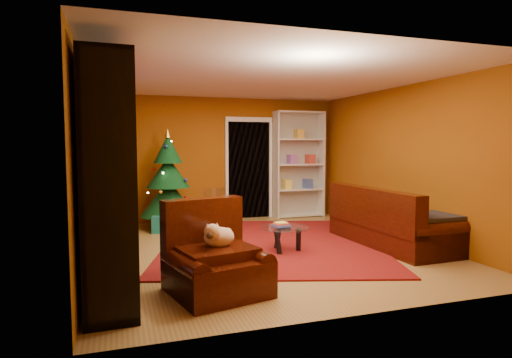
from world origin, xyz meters
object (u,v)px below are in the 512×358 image
object	(u,v)px
dog	(219,237)
gift_box_red	(178,223)
gift_box_teal	(161,224)
sofa	(393,216)
rug	(270,243)
gift_box_green	(190,226)
acrylic_chair	(218,216)
armchair	(217,257)
media_unit	(106,177)
christmas_tree	(168,180)
white_bookshelf	(299,164)
coffee_table	(285,239)

from	to	relation	value
dog	gift_box_red	bearing A→B (deg)	75.71
gift_box_teal	sofa	world-z (taller)	sofa
sofa	rug	bearing A→B (deg)	66.64
dog	rug	bearing A→B (deg)	42.78
gift_box_green	acrylic_chair	xyz separation A→B (m)	(0.41, -0.54, 0.25)
gift_box_red	armchair	world-z (taller)	armchair
media_unit	dog	bearing A→B (deg)	-40.00
gift_box_green	armchair	world-z (taller)	armchair
christmas_tree	sofa	xyz separation A→B (m)	(3.23, -2.59, -0.46)
white_bookshelf	dog	size ratio (longest dim) A/B	6.00
media_unit	armchair	world-z (taller)	media_unit
white_bookshelf	dog	world-z (taller)	white_bookshelf
coffee_table	acrylic_chair	bearing A→B (deg)	121.01
dog	sofa	xyz separation A→B (m)	(3.13, 1.25, -0.12)
acrylic_chair	white_bookshelf	bearing A→B (deg)	30.90
gift_box_green	armchair	bearing A→B (deg)	-93.92
media_unit	sofa	world-z (taller)	media_unit
white_bookshelf	acrylic_chair	bearing A→B (deg)	-142.41
gift_box_red	armchair	distance (m)	3.76
media_unit	gift_box_red	distance (m)	3.23
dog	sofa	world-z (taller)	sofa
rug	media_unit	bearing A→B (deg)	-157.12
gift_box_red	dog	size ratio (longest dim) A/B	0.52
rug	christmas_tree	bearing A→B (deg)	126.89
armchair	coffee_table	bearing A→B (deg)	33.00
sofa	coffee_table	distance (m)	1.83
media_unit	dog	size ratio (longest dim) A/B	7.97
rug	acrylic_chair	xyz separation A→B (m)	(-0.72, 0.63, 0.38)
gift_box_teal	armchair	bearing A→B (deg)	-85.86
white_bookshelf	sofa	xyz separation A→B (m)	(0.31, -3.01, -0.69)
gift_box_red	dog	bearing A→B (deg)	-90.86
gift_box_green	acrylic_chair	world-z (taller)	acrylic_chair
rug	armchair	xyz separation A→B (m)	(-1.35, -2.02, 0.39)
rug	gift_box_green	bearing A→B (deg)	134.02
rug	christmas_tree	distance (m)	2.53
media_unit	gift_box_green	size ratio (longest dim) A/B	11.81
dog	sofa	distance (m)	3.37
media_unit	white_bookshelf	xyz separation A→B (m)	(3.99, 3.35, -0.05)
gift_box_green	dog	bearing A→B (deg)	-93.32
gift_box_green	acrylic_chair	bearing A→B (deg)	-52.68
gift_box_teal	acrylic_chair	distance (m)	1.23
white_bookshelf	armchair	distance (m)	5.23
gift_box_teal	gift_box_green	xyz separation A→B (m)	(0.47, -0.29, -0.02)
sofa	coffee_table	bearing A→B (deg)	84.14
dog	gift_box_teal	bearing A→B (deg)	81.40
gift_box_teal	white_bookshelf	bearing A→B (deg)	15.13
sofa	christmas_tree	bearing A→B (deg)	49.19
sofa	dog	bearing A→B (deg)	109.73
dog	sofa	bearing A→B (deg)	8.38
rug	white_bookshelf	size ratio (longest dim) A/B	1.63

